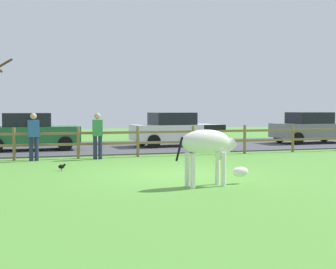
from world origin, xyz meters
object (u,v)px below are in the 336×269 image
crow_on_grass (62,166)px  visitor_left_of_tree (98,134)px  parked_car_grey (311,127)px  parked_car_white (174,129)px  zebra (209,146)px  parked_car_green (30,131)px  visitor_right_of_tree (34,134)px

crow_on_grass → visitor_left_of_tree: visitor_left_of_tree is taller
parked_car_grey → visitor_left_of_tree: 12.14m
parked_car_white → crow_on_grass: bearing=-128.6°
parked_car_grey → visitor_left_of_tree: visitor_left_of_tree is taller
zebra → visitor_left_of_tree: (-1.58, 6.55, -0.02)m
zebra → crow_on_grass: bearing=129.2°
parked_car_white → parked_car_grey: same height
parked_car_white → parked_car_green: 6.49m
parked_car_green → visitor_right_of_tree: 3.87m
crow_on_grass → zebra: bearing=-50.8°
zebra → visitor_right_of_tree: bearing=119.5°
parked_car_white → visitor_right_of_tree: size_ratio=2.51×
zebra → visitor_right_of_tree: (-3.76, 6.63, -0.02)m
zebra → parked_car_grey: 14.48m
parked_car_white → parked_car_green: same height
visitor_left_of_tree → visitor_right_of_tree: 2.17m
parked_car_green → visitor_right_of_tree: size_ratio=2.45×
parked_car_white → visitor_right_of_tree: visitor_right_of_tree is taller
parked_car_grey → parked_car_green: bearing=-179.5°
zebra → crow_on_grass: 4.87m
zebra → visitor_right_of_tree: size_ratio=1.18×
parked_car_white → parked_car_green: size_ratio=1.03×
crow_on_grass → visitor_left_of_tree: bearing=62.7°
parked_car_white → zebra: bearing=-103.7°
visitor_right_of_tree → parked_car_green: bearing=91.3°
parked_car_grey → visitor_right_of_tree: bearing=-163.7°
zebra → parked_car_green: parked_car_green is taller
visitor_right_of_tree → parked_car_grey: bearing=16.3°
zebra → visitor_left_of_tree: visitor_left_of_tree is taller
parked_car_grey → visitor_right_of_tree: (-13.61, -3.98, 0.06)m
crow_on_grass → visitor_right_of_tree: visitor_right_of_tree is taller
parked_car_green → visitor_left_of_tree: (2.26, -3.95, 0.06)m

